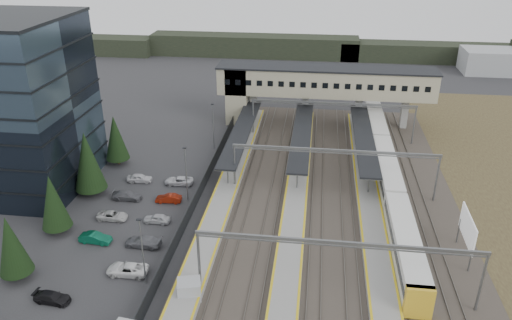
# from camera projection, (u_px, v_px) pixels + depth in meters

# --- Properties ---
(ground) EXTENTS (220.00, 220.00, 0.00)m
(ground) POSITION_uv_depth(u_px,v_px,m) (232.00, 245.00, 59.97)
(ground) COLOR #2B2B2D
(ground) RESTS_ON ground
(conifer_row) EXTENTS (4.42, 49.82, 9.50)m
(conifer_row) POSITION_uv_depth(u_px,v_px,m) (36.00, 216.00, 56.98)
(conifer_row) COLOR black
(conifer_row) RESTS_ON ground
(car_park) EXTENTS (10.46, 44.63, 1.29)m
(car_park) POSITION_uv_depth(u_px,v_px,m) (113.00, 256.00, 57.00)
(car_park) COLOR silver
(car_park) RESTS_ON ground
(lampposts) EXTENTS (0.50, 53.25, 8.07)m
(lampposts) POSITION_uv_depth(u_px,v_px,m) (168.00, 205.00, 60.16)
(lampposts) COLOR slate
(lampposts) RESTS_ON ground
(fence) EXTENTS (0.08, 90.00, 2.00)m
(fence) POSITION_uv_depth(u_px,v_px,m) (189.00, 213.00, 64.77)
(fence) COLOR #26282B
(fence) RESTS_ON ground
(relay_cabin_far) EXTENTS (2.80, 2.51, 2.18)m
(relay_cabin_far) POSITION_uv_depth(u_px,v_px,m) (189.00, 290.00, 51.02)
(relay_cabin_far) COLOR #A0A4A6
(relay_cabin_far) RESTS_ON ground
(rail_corridor) EXTENTS (34.00, 90.00, 0.92)m
(rail_corridor) POSITION_uv_depth(u_px,v_px,m) (311.00, 226.00, 63.24)
(rail_corridor) COLOR #3C372F
(rail_corridor) RESTS_ON ground
(canopies) EXTENTS (23.10, 30.00, 3.28)m
(canopies) POSITION_uv_depth(u_px,v_px,m) (302.00, 134.00, 81.68)
(canopies) COLOR black
(canopies) RESTS_ON ground
(footbridge) EXTENTS (40.40, 6.40, 11.20)m
(footbridge) POSITION_uv_depth(u_px,v_px,m) (310.00, 84.00, 93.32)
(footbridge) COLOR tan
(footbridge) RESTS_ON ground
(gantries) EXTENTS (28.40, 62.28, 7.17)m
(gantries) POSITION_uv_depth(u_px,v_px,m) (336.00, 196.00, 58.70)
(gantries) COLOR slate
(gantries) RESTS_ON ground
(train) EXTENTS (2.77, 57.85, 3.49)m
(train) POSITION_uv_depth(u_px,v_px,m) (387.00, 172.00, 73.42)
(train) COLOR silver
(train) RESTS_ON ground
(billboard) EXTENTS (0.29, 6.53, 5.65)m
(billboard) POSITION_uv_depth(u_px,v_px,m) (467.00, 230.00, 56.19)
(billboard) COLOR slate
(billboard) RESTS_ON ground
(treeline_far) EXTENTS (170.00, 19.00, 7.00)m
(treeline_far) POSITION_uv_depth(u_px,v_px,m) (373.00, 51.00, 138.65)
(treeline_far) COLOR black
(treeline_far) RESTS_ON ground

